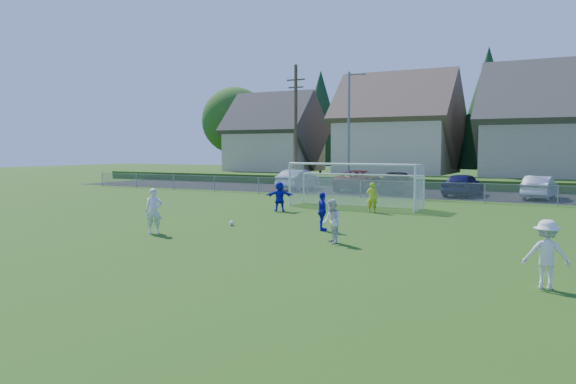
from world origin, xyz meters
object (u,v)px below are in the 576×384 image
object	(u,v)px
player_white_b	(332,221)
player_blue_a	(322,212)
player_white_a	(154,211)
car_c	(359,181)
soccer_goal	(356,178)
car_d	(398,183)
soccer_ball	(232,223)
car_f	(540,187)
car_b	(298,180)
player_white_c	(546,254)
goalkeeper	(372,197)
player_blue_b	(280,196)
car_e	(463,185)

from	to	relation	value
player_white_b	player_blue_a	bearing A→B (deg)	172.83
player_white_a	player_blue_a	world-z (taller)	player_white_a
car_c	soccer_goal	distance (m)	12.42
car_c	player_white_b	bearing A→B (deg)	104.83
player_white_b	car_d	xyz separation A→B (m)	(-4.57, 22.31, 0.02)
soccer_ball	car_f	distance (m)	22.80
player_white_a	soccer_goal	bearing A→B (deg)	39.50
car_b	car_c	bearing A→B (deg)	-168.59
car_d	soccer_goal	size ratio (longest dim) A/B	0.73
car_f	car_b	bearing A→B (deg)	4.61
player_white_c	player_white_a	bearing A→B (deg)	-19.02
soccer_ball	car_f	size ratio (longest dim) A/B	0.05
goalkeeper	player_white_c	bearing A→B (deg)	112.66
player_white_b	goalkeeper	distance (m)	9.87
car_f	player_blue_b	bearing A→B (deg)	56.00
player_white_c	player_blue_b	world-z (taller)	player_white_c
car_e	car_d	bearing A→B (deg)	4.49
player_blue_b	car_b	xyz separation A→B (m)	(-6.28, 14.36, 0.02)
car_b	player_white_a	bearing A→B (deg)	102.88
car_b	soccer_goal	xyz separation A→B (m)	(9.08, -10.58, 0.83)
player_white_b	player_white_c	xyz separation A→B (m)	(6.98, -3.41, 0.05)
goalkeeper	car_b	bearing A→B (deg)	-61.43
car_d	soccer_ball	bearing A→B (deg)	79.39
car_f	car_d	bearing A→B (deg)	4.75
player_white_b	car_c	world-z (taller)	car_c
player_white_c	car_b	distance (m)	32.48
car_b	player_blue_b	bearing A→B (deg)	112.67
player_white_b	car_d	size ratio (longest dim) A/B	0.28
car_e	player_blue_a	bearing A→B (deg)	91.19
car_b	soccer_goal	size ratio (longest dim) A/B	0.65
player_blue_b	soccer_goal	distance (m)	4.78
player_white_a	goalkeeper	bearing A→B (deg)	28.89
player_white_b	car_c	bearing A→B (deg)	160.79
car_b	soccer_goal	world-z (taller)	soccer_goal
player_white_c	car_c	world-z (taller)	player_white_c
player_white_a	car_d	world-z (taller)	player_white_a
player_white_a	soccer_goal	size ratio (longest dim) A/B	0.24
player_white_a	soccer_goal	world-z (taller)	soccer_goal
car_f	player_blue_a	bearing A→B (deg)	76.43
player_white_c	car_d	xyz separation A→B (m)	(-11.55, 25.72, -0.03)
car_f	soccer_goal	distance (m)	13.69
player_white_a	car_b	size ratio (longest dim) A/B	0.36
car_b	car_e	xyz separation A→B (m)	(12.93, -0.18, 0.00)
player_white_a	car_e	distance (m)	24.38
car_d	player_blue_b	bearing A→B (deg)	74.49
car_c	car_e	distance (m)	8.25
soccer_goal	player_blue_a	bearing A→B (deg)	-76.73
player_blue_a	car_d	world-z (taller)	car_d
player_white_b	player_white_c	bearing A→B (deg)	25.86
soccer_goal	player_white_b	bearing A→B (deg)	-72.46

